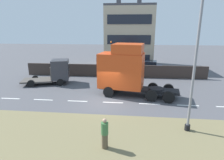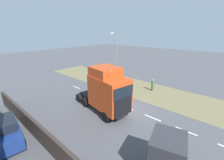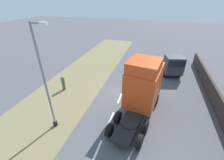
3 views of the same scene
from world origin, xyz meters
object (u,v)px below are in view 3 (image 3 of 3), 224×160
(flatbed_truck, at_px, (172,65))
(lamp_post, at_px, (47,87))
(lorry_cab, at_px, (143,85))
(pedestrian, at_px, (63,83))

(flatbed_truck, xyz_separation_m, lamp_post, (-9.33, -12.27, 2.29))
(lorry_cab, height_order, flatbed_truck, lorry_cab)
(lorry_cab, relative_size, pedestrian, 4.42)
(flatbed_truck, xyz_separation_m, pedestrian, (-11.74, -7.27, -0.60))
(flatbed_truck, distance_m, lamp_post, 15.59)
(flatbed_truck, bearing_deg, lamp_post, 37.60)
(lorry_cab, xyz_separation_m, flatbed_truck, (2.98, 7.95, -1.02))
(lorry_cab, xyz_separation_m, pedestrian, (-8.76, 0.68, -1.63))
(lorry_cab, relative_size, flatbed_truck, 1.37)
(lorry_cab, height_order, pedestrian, lorry_cab)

